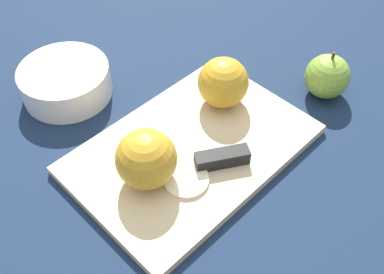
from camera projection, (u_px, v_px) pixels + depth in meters
The scene contains 8 objects.
ground_plane at pixel (192, 152), 0.69m from camera, with size 4.00×4.00×0.00m, color #14233D.
cutting_board at pixel (192, 149), 0.68m from camera, with size 0.39×0.29×0.01m.
apple_half_left at pixel (223, 82), 0.71m from camera, with size 0.08×0.08×0.08m.
apple_half_right at pixel (146, 159), 0.61m from camera, with size 0.09×0.09×0.09m.
knife at pixel (217, 159), 0.65m from camera, with size 0.17×0.09×0.02m.
apple_slice at pixel (186, 179), 0.63m from camera, with size 0.07×0.07×0.01m.
apple_whole at pixel (327, 76), 0.75m from camera, with size 0.08×0.08×0.09m.
bowl at pixel (65, 80), 0.76m from camera, with size 0.15×0.15×0.05m.
Camera 1 is at (0.27, 0.35, 0.53)m, focal length 42.00 mm.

